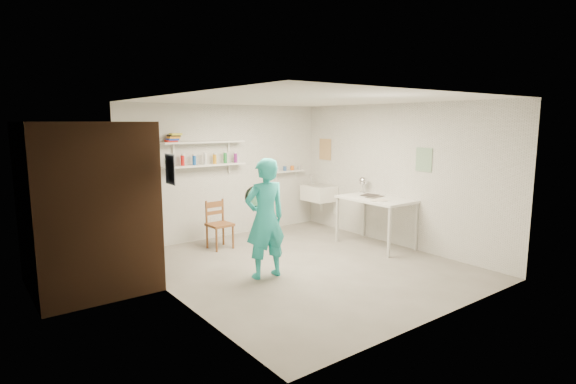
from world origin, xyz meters
TOP-DOWN VIEW (x-y plane):
  - floor at (0.00, 0.00)m, footprint 4.00×4.50m
  - ceiling at (0.00, 0.00)m, footprint 4.00×4.50m
  - wall_back at (0.00, 2.26)m, footprint 4.00×0.02m
  - wall_front at (0.00, -2.26)m, footprint 4.00×0.02m
  - wall_left at (-2.01, 0.00)m, footprint 0.02×4.50m
  - wall_right at (2.01, 0.00)m, footprint 0.02×4.50m
  - doorway_recess at (-1.99, 1.05)m, footprint 0.02×0.90m
  - corridor_box at (-2.70, 1.05)m, footprint 1.40×1.50m
  - door_lintel at (-1.97, 1.05)m, footprint 0.06×1.05m
  - door_jamb_near at (-1.97, 0.55)m, footprint 0.06×0.10m
  - door_jamb_far at (-1.97, 1.55)m, footprint 0.06×0.10m
  - shelf_lower at (-0.50, 2.13)m, footprint 1.50×0.22m
  - shelf_upper at (-0.50, 2.13)m, footprint 1.50×0.22m
  - ledge_shelf at (1.35, 2.17)m, footprint 0.70×0.14m
  - poster_left at (-1.99, 0.05)m, footprint 0.01×0.28m
  - poster_right_a at (1.99, 1.80)m, footprint 0.01×0.34m
  - poster_right_b at (1.99, -0.55)m, footprint 0.01×0.30m
  - belfast_sink at (1.75, 1.70)m, footprint 0.48×0.60m
  - man at (-0.72, -0.04)m, footprint 0.62×0.44m
  - wall_clock at (-0.74, 0.18)m, footprint 0.29×0.06m
  - wooden_chair at (-0.54, 1.57)m, footprint 0.40×0.38m
  - work_table at (1.64, 0.11)m, footprint 0.75×1.25m
  - desk_lamp at (1.85, 0.61)m, footprint 0.16×0.16m
  - spray_cans at (-0.50, 2.13)m, footprint 1.26×0.06m
  - book_stack at (-1.06, 2.13)m, footprint 0.26×0.14m
  - ledge_pots at (1.35, 2.17)m, footprint 0.48×0.07m
  - papers at (1.64, 0.11)m, footprint 0.30×0.22m

SIDE VIEW (x-z plane):
  - floor at x=0.00m, z-range -0.02..0.00m
  - wooden_chair at x=-0.54m, z-range 0.00..0.81m
  - work_table at x=1.64m, z-range 0.00..0.83m
  - belfast_sink at x=1.75m, z-range 0.55..0.85m
  - man at x=-0.72m, z-range 0.00..1.63m
  - papers at x=1.64m, z-range 0.83..0.85m
  - doorway_recess at x=-1.99m, z-range 0.00..2.00m
  - door_jamb_near at x=-1.97m, z-range 0.00..2.00m
  - door_jamb_far at x=-1.97m, z-range 0.00..2.00m
  - corridor_box at x=-2.70m, z-range 0.00..2.10m
  - desk_lamp at x=1.85m, z-range 0.97..1.13m
  - wall_clock at x=-0.74m, z-range 0.94..1.23m
  - ledge_shelf at x=1.35m, z-range 1.11..1.14m
  - ledge_pots at x=1.35m, z-range 1.14..1.22m
  - wall_back at x=0.00m, z-range 0.00..2.40m
  - wall_front at x=0.00m, z-range 0.00..2.40m
  - wall_left at x=-2.01m, z-range 0.00..2.40m
  - wall_right at x=2.01m, z-range 0.00..2.40m
  - shelf_lower at x=-0.50m, z-range 1.34..1.36m
  - spray_cans at x=-0.50m, z-range 1.36..1.53m
  - poster_right_b at x=1.99m, z-range 1.31..1.69m
  - poster_left at x=-1.99m, z-range 1.37..1.73m
  - poster_right_a at x=1.99m, z-range 1.34..1.76m
  - shelf_upper at x=-0.50m, z-range 1.74..1.76m
  - book_stack at x=-1.06m, z-range 1.76..1.91m
  - door_lintel at x=-1.97m, z-range 2.00..2.10m
  - ceiling at x=0.00m, z-range 2.40..2.42m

